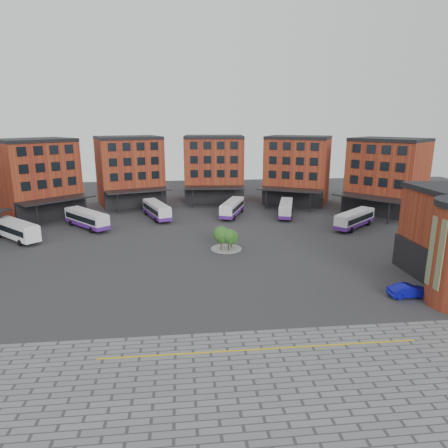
{
  "coord_description": "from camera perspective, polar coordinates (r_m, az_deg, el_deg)",
  "views": [
    {
      "loc": [
        -4.06,
        -42.08,
        17.93
      ],
      "look_at": [
        1.57,
        10.95,
        4.0
      ],
      "focal_mm": 32.0,
      "sensor_mm": 36.0,
      "label": 1
    }
  ],
  "objects": [
    {
      "name": "bus_e",
      "position": [
        77.34,
        8.83,
        2.22
      ],
      "size": [
        5.12,
        10.3,
        2.83
      ],
      "rotation": [
        0.0,
        0.0,
        -0.29
      ],
      "color": "silver",
      "rests_on": "ground"
    },
    {
      "name": "bus_f",
      "position": [
        71.59,
        18.15,
        0.7
      ],
      "size": [
        9.41,
        8.55,
        2.92
      ],
      "rotation": [
        0.0,
        0.0,
        -0.86
      ],
      "color": "silver",
      "rests_on": "ground"
    },
    {
      "name": "main_building",
      "position": [
        81.04,
        -6.56,
        6.95
      ],
      "size": [
        94.14,
        42.48,
        14.6
      ],
      "color": "brown",
      "rests_on": "ground"
    },
    {
      "name": "bus_c",
      "position": [
        75.81,
        -9.61,
        2.01
      ],
      "size": [
        5.94,
        10.8,
        2.99
      ],
      "rotation": [
        0.0,
        0.0,
        0.35
      ],
      "color": "silver",
      "rests_on": "ground"
    },
    {
      "name": "bus_a",
      "position": [
        68.89,
        -27.57,
        -0.63
      ],
      "size": [
        9.18,
        9.04,
        2.97
      ],
      "rotation": [
        0.0,
        0.0,
        0.8
      ],
      "color": "white",
      "rests_on": "ground"
    },
    {
      "name": "yellow_line",
      "position": [
        33.85,
        5.44,
        -17.36
      ],
      "size": [
        26.0,
        0.15,
        0.02
      ],
      "primitive_type": "cube",
      "color": "gold",
      "rests_on": "paving_zone"
    },
    {
      "name": "tree_island",
      "position": [
        56.39,
        0.37,
        -1.87
      ],
      "size": [
        4.4,
        4.4,
        3.57
      ],
      "color": "gray",
      "rests_on": "ground"
    },
    {
      "name": "paving_zone",
      "position": [
        27.59,
        9.08,
        -26.08
      ],
      "size": [
        50.0,
        22.0,
        0.02
      ],
      "primitive_type": "cube",
      "color": "slate",
      "rests_on": "ground"
    },
    {
      "name": "bus_d",
      "position": [
        76.68,
        1.2,
        2.33
      ],
      "size": [
        5.99,
        10.57,
        2.93
      ],
      "rotation": [
        0.0,
        0.0,
        -0.37
      ],
      "color": "white",
      "rests_on": "ground"
    },
    {
      "name": "bus_b",
      "position": [
        71.83,
        -19.03,
        0.71
      ],
      "size": [
        8.93,
        9.68,
        3.02
      ],
      "rotation": [
        0.0,
        0.0,
        0.72
      ],
      "color": "silver",
      "rests_on": "ground"
    },
    {
      "name": "blue_car",
      "position": [
        46.3,
        24.88,
        -8.66
      ],
      "size": [
        4.23,
        1.5,
        1.39
      ],
      "primitive_type": "imported",
      "rotation": [
        0.0,
        0.0,
        1.56
      ],
      "color": "#0B0C94",
      "rests_on": "ground"
    },
    {
      "name": "ground",
      "position": [
        45.92,
        -0.51,
        -8.35
      ],
      "size": [
        160.0,
        160.0,
        0.0
      ],
      "primitive_type": "plane",
      "color": "#28282B",
      "rests_on": "ground"
    }
  ]
}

